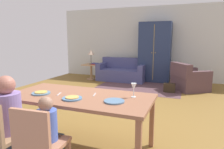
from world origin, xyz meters
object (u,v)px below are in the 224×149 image
at_px(plate_near_child, 72,98).
at_px(person_man, 12,125).
at_px(dining_chair_child, 39,143).
at_px(book_lower, 94,64).
at_px(armchair, 189,80).
at_px(side_table, 91,70).
at_px(plate_near_man, 41,93).
at_px(couch, 122,72).
at_px(table_lamp, 91,53).
at_px(dining_table, 80,100).
at_px(wine_glass, 134,87).
at_px(plate_near_woman, 114,101).
at_px(book_upper, 95,63).
at_px(armoire, 155,52).
at_px(person_child, 50,140).
at_px(handbag, 169,88).

height_order(plate_near_child, person_man, person_man).
relative_size(dining_chair_child, book_lower, 3.95).
relative_size(armchair, side_table, 2.05).
height_order(plate_near_man, couch, couch).
xyz_separation_m(plate_near_man, armchair, (1.91, 4.15, -0.45)).
xyz_separation_m(dining_chair_child, table_lamp, (-2.10, 5.28, 0.52)).
bearing_deg(dining_table, dining_chair_child, -89.62).
xyz_separation_m(person_man, side_table, (-1.56, 5.10, -0.14)).
relative_size(wine_glass, side_table, 0.32).
xyz_separation_m(plate_near_child, wine_glass, (0.70, 0.36, 0.12)).
distance_m(plate_near_woman, dining_chair_child, 0.94).
height_order(person_man, book_upper, person_man).
distance_m(book_lower, book_upper, 0.06).
xyz_separation_m(dining_table, book_upper, (-1.93, 4.46, -0.07)).
relative_size(plate_near_man, book_lower, 1.14).
relative_size(dining_chair_child, book_upper, 3.95).
height_order(couch, table_lamp, table_lamp).
height_order(plate_near_man, side_table, plate_near_man).
height_order(dining_table, armoire, armoire).
relative_size(dining_chair_child, armchair, 0.73).
relative_size(person_child, armoire, 0.44).
relative_size(couch, side_table, 3.00).
bearing_deg(couch, handbag, -32.57).
bearing_deg(dining_chair_child, couch, 99.77).
distance_m(plate_near_woman, book_lower, 5.14).
bearing_deg(couch, plate_near_man, -85.13).
xyz_separation_m(table_lamp, book_lower, (0.16, -0.05, -0.41)).
bearing_deg(dining_table, person_child, -90.18).
bearing_deg(armchair, plate_near_man, -114.68).
relative_size(person_child, table_lamp, 1.71).
height_order(plate_near_woman, person_child, person_child).
bearing_deg(plate_near_man, wine_glass, 13.62).
bearing_deg(plate_near_man, armchair, 65.32).
xyz_separation_m(armchair, table_lamp, (-3.46, 0.43, 0.69)).
relative_size(person_man, side_table, 1.91).
distance_m(dining_chair_child, side_table, 5.68).
bearing_deg(book_lower, dining_chair_child, -69.67).
bearing_deg(plate_near_child, armchair, 71.96).
distance_m(plate_near_woman, armchair, 4.24).
distance_m(couch, armchair, 2.42).
xyz_separation_m(book_upper, handbag, (2.80, -0.90, -0.49)).
distance_m(wine_glass, handbag, 3.47).
xyz_separation_m(dining_table, plate_near_child, (-0.00, -0.18, 0.08)).
distance_m(side_table, handbag, 3.10).
xyz_separation_m(plate_near_woman, couch, (-1.48, 4.82, -0.47)).
xyz_separation_m(plate_near_man, handbag, (1.40, 3.68, -0.64)).
distance_m(dining_table, wine_glass, 0.75).
distance_m(dining_chair_child, table_lamp, 5.70).
bearing_deg(book_upper, armchair, -7.45).
bearing_deg(book_upper, plate_near_woman, -61.60).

